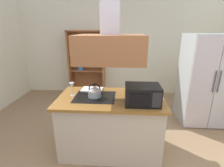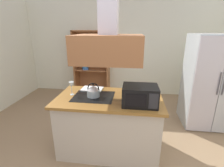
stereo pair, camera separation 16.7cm
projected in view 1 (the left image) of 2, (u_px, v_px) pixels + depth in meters
ground_plane at (123, 167)px, 2.35m from camera, size 7.80×7.80×0.00m
wall_back at (124, 47)px, 4.77m from camera, size 6.00×0.12×2.70m
kitchen_island at (111, 124)px, 2.59m from camera, size 1.56×0.87×0.90m
range_hood at (110, 39)px, 2.19m from camera, size 0.90×0.70×1.27m
refrigerator at (206, 80)px, 3.31m from camera, size 0.90×0.77×1.78m
dish_cabinet at (87, 67)px, 4.79m from camera, size 1.00×0.40×1.83m
kettle at (95, 91)px, 2.44m from camera, size 0.19×0.19×0.21m
cutting_board at (92, 89)px, 2.75m from camera, size 0.35×0.26×0.02m
microwave at (142, 95)px, 2.21m from camera, size 0.46×0.35×0.26m
wine_glass_on_counter at (72, 86)px, 2.47m from camera, size 0.08×0.08×0.21m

